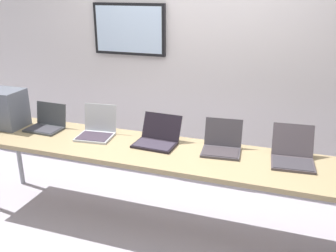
{
  "coord_description": "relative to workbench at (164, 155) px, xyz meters",
  "views": [
    {
      "loc": [
        1.0,
        -2.76,
        2.09
      ],
      "look_at": [
        0.04,
        -0.0,
        1.01
      ],
      "focal_mm": 39.98,
      "sensor_mm": 36.0,
      "label": 1
    }
  ],
  "objects": [
    {
      "name": "laptop_station_0",
      "position": [
        -1.26,
        0.12,
        0.1
      ],
      "size": [
        0.35,
        0.28,
        0.24
      ],
      "color": "#34373A",
      "rests_on": "workbench"
    },
    {
      "name": "laptop_station_4",
      "position": [
        1.05,
        0.14,
        0.1
      ],
      "size": [
        0.36,
        0.42,
        0.26
      ],
      "color": "#3C353A",
      "rests_on": "workbench"
    },
    {
      "name": "back_wall",
      "position": [
        -0.02,
        1.13,
        0.49
      ],
      "size": [
        8.0,
        0.11,
        2.41
      ],
      "color": "silver",
      "rests_on": "ground"
    },
    {
      "name": "equipment_box",
      "position": [
        -1.67,
        0.05,
        0.23
      ],
      "size": [
        0.33,
        0.31,
        0.37
      ],
      "color": "#525763",
      "rests_on": "workbench"
    },
    {
      "name": "workbench",
      "position": [
        0.0,
        0.0,
        0.0
      ],
      "size": [
        3.78,
        0.7,
        0.78
      ],
      "color": "#917D58",
      "rests_on": "ground"
    },
    {
      "name": "ground",
      "position": [
        0.0,
        0.0,
        -0.75
      ],
      "size": [
        8.0,
        8.0,
        0.04
      ],
      "primitive_type": "cube",
      "color": "#9B95A2"
    },
    {
      "name": "laptop_station_2",
      "position": [
        -0.1,
        0.12,
        0.1
      ],
      "size": [
        0.38,
        0.36,
        0.24
      ],
      "color": "black",
      "rests_on": "workbench"
    },
    {
      "name": "laptop_station_1",
      "position": [
        -0.7,
        0.11,
        0.11
      ],
      "size": [
        0.35,
        0.34,
        0.28
      ],
      "color": "#ACAFB6",
      "rests_on": "workbench"
    },
    {
      "name": "laptop_station_3",
      "position": [
        0.47,
        0.15,
        0.1
      ],
      "size": [
        0.35,
        0.34,
        0.25
      ],
      "color": "#39353B",
      "rests_on": "workbench"
    }
  ]
}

